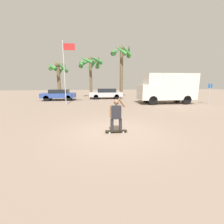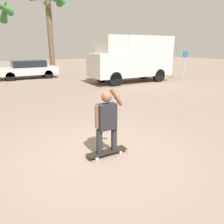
{
  "view_description": "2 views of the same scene",
  "coord_description": "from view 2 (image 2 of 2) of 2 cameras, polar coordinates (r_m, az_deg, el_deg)",
  "views": [
    {
      "loc": [
        -0.94,
        -6.59,
        2.25
      ],
      "look_at": [
        -0.1,
        0.24,
        0.89
      ],
      "focal_mm": 24.0,
      "sensor_mm": 36.0,
      "label": 1
    },
    {
      "loc": [
        -2.16,
        -4.22,
        2.44
      ],
      "look_at": [
        0.36,
        0.18,
        0.92
      ],
      "focal_mm": 35.0,
      "sensor_mm": 36.0,
      "label": 2
    }
  ],
  "objects": [
    {
      "name": "camper_van",
      "position": [
        15.87,
        5.37,
        14.03
      ],
      "size": [
        5.93,
        2.14,
        3.15
      ],
      "color": "black",
      "rests_on": "ground_plane"
    },
    {
      "name": "street_sign",
      "position": [
        17.94,
        18.42,
        12.45
      ],
      "size": [
        0.44,
        0.06,
        2.11
      ],
      "color": "#B7B7BC",
      "rests_on": "ground_plane"
    },
    {
      "name": "parked_car_silver",
      "position": [
        18.88,
        -21.09,
        10.48
      ],
      "size": [
        4.51,
        1.94,
        1.41
      ],
      "color": "black",
      "rests_on": "ground_plane"
    },
    {
      "name": "person_skateboarder",
      "position": [
        4.88,
        -1.41,
        -1.81
      ],
      "size": [
        0.7,
        0.23,
        1.5
      ],
      "color": "#28282D",
      "rests_on": "skateboard"
    },
    {
      "name": "palm_tree_near_van",
      "position": [
        21.43,
        -16.3,
        25.5
      ],
      "size": [
        3.36,
        3.35,
        7.58
      ],
      "color": "brown",
      "rests_on": "ground_plane"
    },
    {
      "name": "ground_plane",
      "position": [
        5.33,
        -2.48,
        -10.58
      ],
      "size": [
        80.0,
        80.0,
        0.0
      ],
      "primitive_type": "plane",
      "color": "gray"
    },
    {
      "name": "skateboard",
      "position": [
        5.2,
        -1.34,
        -10.38
      ],
      "size": [
        0.99,
        0.25,
        0.09
      ],
      "color": "black",
      "rests_on": "ground_plane"
    }
  ]
}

